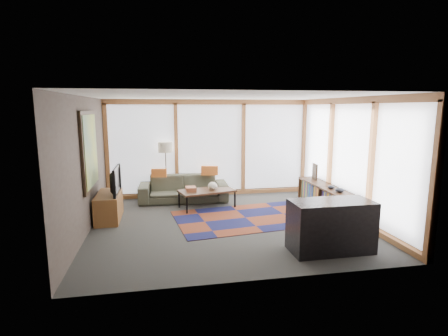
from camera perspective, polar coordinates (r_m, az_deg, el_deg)
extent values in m
plane|color=#2B2B28|center=(7.40, 0.57, -8.94)|extent=(5.50, 5.50, 0.00)
cube|color=#3A2E2A|center=(7.10, -21.74, 0.37)|extent=(0.04, 5.00, 2.60)
cube|color=#3A2E2A|center=(4.71, 6.45, -3.50)|extent=(5.50, 0.04, 2.60)
cube|color=silver|center=(7.01, 0.61, 11.61)|extent=(5.50, 5.00, 0.04)
cube|color=white|center=(9.51, -2.27, 3.27)|extent=(5.30, 0.02, 2.35)
cube|color=white|center=(8.06, 19.92, 1.52)|extent=(0.02, 4.80, 2.35)
cube|color=black|center=(7.36, -21.15, 2.67)|extent=(0.05, 1.35, 1.55)
cube|color=yellow|center=(7.35, -20.92, 2.68)|extent=(0.02, 1.20, 1.40)
cube|color=maroon|center=(7.72, 3.52, -8.12)|extent=(3.20, 2.28, 0.01)
imported|color=#39392C|center=(9.08, -6.63, -3.32)|extent=(2.28, 0.96, 0.66)
cube|color=#CE6829|center=(8.95, -10.56, -0.79)|extent=(0.40, 0.17, 0.21)
cube|color=#CE6829|center=(9.06, -2.36, -0.40)|extent=(0.45, 0.23, 0.24)
cube|color=brown|center=(8.32, -5.44, -3.42)|extent=(0.24, 0.30, 0.10)
ellipsoid|color=beige|center=(8.38, -1.87, -2.94)|extent=(0.26, 0.26, 0.19)
ellipsoid|color=black|center=(7.89, 18.37, -3.43)|extent=(0.22, 0.22, 0.10)
ellipsoid|color=black|center=(8.17, 17.10, -2.99)|extent=(0.18, 0.18, 0.08)
cube|color=black|center=(9.10, 14.61, -0.57)|extent=(0.07, 0.31, 0.40)
cube|color=brown|center=(7.94, -18.26, -5.98)|extent=(0.48, 1.14, 0.57)
imported|color=black|center=(7.79, -17.83, -1.92)|extent=(0.14, 1.00, 0.57)
cube|color=black|center=(6.17, 17.05, -9.05)|extent=(1.37, 0.64, 0.86)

